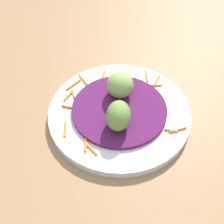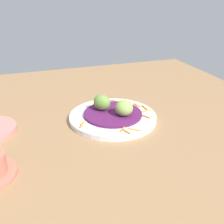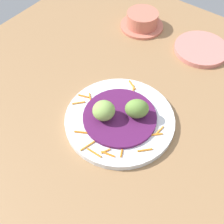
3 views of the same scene
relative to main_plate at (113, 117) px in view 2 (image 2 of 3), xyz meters
The scene contains 6 objects.
table_surface 3.52cm from the main_plate, 162.34° to the left, with size 110.00×110.00×2.00cm, color #936D47.
main_plate is the anchor object (origin of this frame).
cabbage_bed 1.12cm from the main_plate, 90.00° to the left, with size 17.09×17.09×0.75cm, color #51194C.
carrot_garnish 3.12cm from the main_plate, 89.22° to the left, with size 23.02×23.43×0.40cm.
guac_scoop_left 5.33cm from the main_plate, 138.47° to the right, with size 5.41×4.08×4.79cm, color olive.
guac_scoop_center 5.27cm from the main_plate, 41.53° to the left, with size 5.13×4.83×4.63cm, color #84A851.
Camera 2 is at (69.97, -24.14, 37.90)cm, focal length 43.01 mm.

